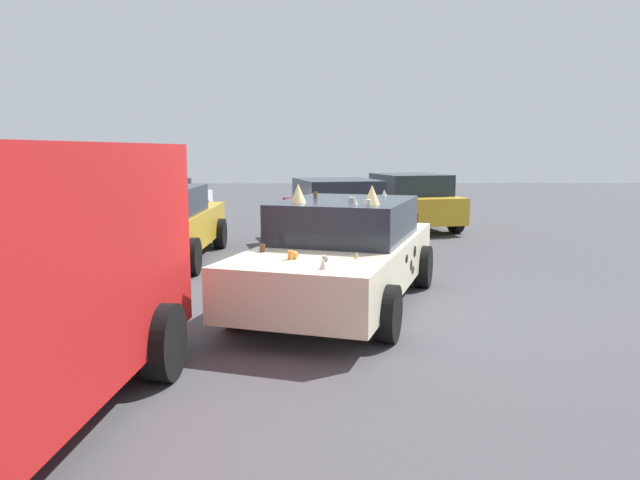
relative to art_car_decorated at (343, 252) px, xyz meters
The scene contains 6 objects.
ground_plane 0.72m from the art_car_decorated, 161.55° to the left, with size 60.00×60.00×0.00m, color #47474C.
art_car_decorated is the anchor object (origin of this frame).
parked_sedan_behind_right 4.89m from the art_car_decorated, ahead, with size 4.63×2.69×1.46m.
parked_sedan_far_left 10.04m from the art_car_decorated, 28.68° to the left, with size 4.45×2.68×1.30m.
parked_sedan_far_right 4.71m from the art_car_decorated, 44.74° to the left, with size 4.59×2.06×1.43m.
parked_sedan_behind_left 8.32m from the art_car_decorated, 14.71° to the right, with size 4.30×2.69×1.47m.
Camera 1 is at (-8.11, 0.42, 2.12)m, focal length 34.07 mm.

